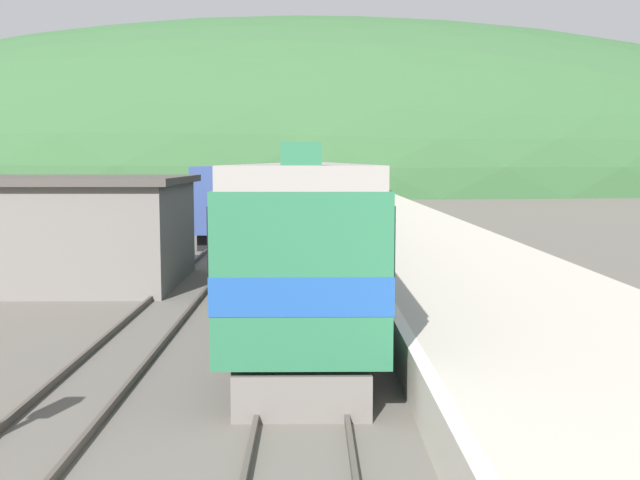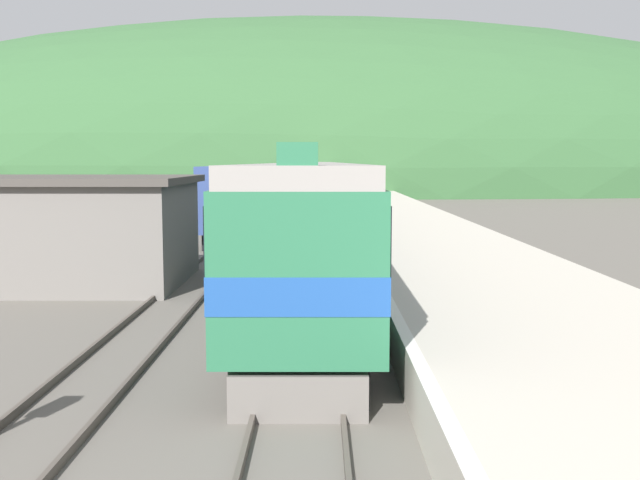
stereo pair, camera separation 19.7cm
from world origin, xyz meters
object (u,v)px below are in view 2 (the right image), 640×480
at_px(carriage_fourth, 317,178).
at_px(siding_train, 255,194).
at_px(carriage_second, 314,195).
at_px(carriage_fifth, 318,175).
at_px(carriage_third, 316,183).
at_px(express_train_lead_car, 308,228).

height_order(carriage_fourth, siding_train, carriage_fourth).
distance_m(carriage_second, carriage_fifth, 67.21).
bearing_deg(carriage_third, siding_train, -103.41).
bearing_deg(carriage_fourth, express_train_lead_car, -90.00).
bearing_deg(siding_train, express_train_lead_car, -82.04).
height_order(carriage_fourth, carriage_fifth, same).
relative_size(express_train_lead_car, carriage_fifth, 0.94).
xyz_separation_m(express_train_lead_car, carriage_fifth, (0.00, 89.18, -0.01)).
bearing_deg(carriage_second, carriage_fifth, 90.00).
bearing_deg(carriage_second, siding_train, 123.11).
height_order(carriage_second, siding_train, carriage_second).
distance_m(carriage_fourth, siding_train, 39.01).
relative_size(express_train_lead_car, siding_train, 0.65).
height_order(carriage_third, carriage_fourth, same).
distance_m(carriage_third, carriage_fifth, 44.81).
bearing_deg(carriage_fifth, carriage_third, -90.00).
relative_size(express_train_lead_car, carriage_third, 0.94).
bearing_deg(siding_train, carriage_second, -56.89).
relative_size(carriage_second, siding_train, 0.70).
distance_m(carriage_fifth, siding_train, 61.34).
relative_size(carriage_third, carriage_fifth, 1.00).
bearing_deg(carriage_second, express_train_lead_car, -90.00).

